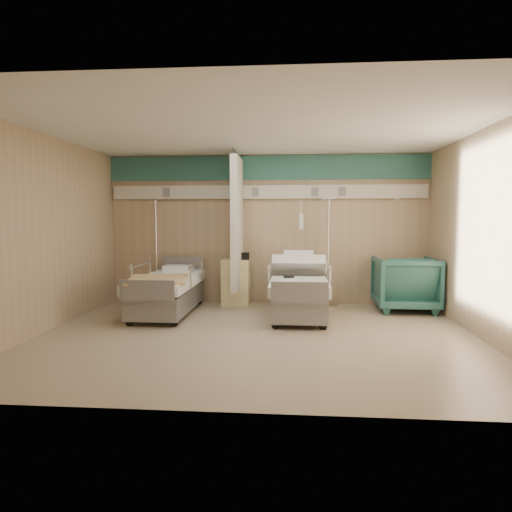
# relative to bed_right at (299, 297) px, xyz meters

# --- Properties ---
(ground) EXTENTS (6.00, 5.00, 0.00)m
(ground) POSITION_rel_bed_right_xyz_m (-0.60, -1.30, -0.32)
(ground) COLOR gray
(ground) RESTS_ON ground
(room_walls) EXTENTS (6.04, 5.04, 2.82)m
(room_walls) POSITION_rel_bed_right_xyz_m (-0.63, -1.05, 1.55)
(room_walls) COLOR tan
(room_walls) RESTS_ON ground
(bed_right) EXTENTS (1.00, 2.16, 0.63)m
(bed_right) POSITION_rel_bed_right_xyz_m (0.00, 0.00, 0.00)
(bed_right) COLOR white
(bed_right) RESTS_ON ground
(bed_left) EXTENTS (1.00, 2.16, 0.63)m
(bed_left) POSITION_rel_bed_right_xyz_m (-2.20, 0.00, 0.00)
(bed_left) COLOR white
(bed_left) RESTS_ON ground
(bedside_cabinet) EXTENTS (0.50, 0.48, 0.85)m
(bedside_cabinet) POSITION_rel_bed_right_xyz_m (-1.15, 0.90, 0.11)
(bedside_cabinet) COLOR beige
(bedside_cabinet) RESTS_ON ground
(visitor_armchair) EXTENTS (1.03, 1.06, 0.95)m
(visitor_armchair) POSITION_rel_bed_right_xyz_m (1.85, 0.60, 0.16)
(visitor_armchair) COLOR #1F4F4A
(visitor_armchair) RESTS_ON ground
(waffle_blanket) EXTENTS (0.67, 0.61, 0.07)m
(waffle_blanket) POSITION_rel_bed_right_xyz_m (1.84, 0.61, 0.67)
(waffle_blanket) COLOR silver
(waffle_blanket) RESTS_ON visitor_armchair
(iv_stand_right) EXTENTS (0.35, 0.35, 1.97)m
(iv_stand_right) POSITION_rel_bed_right_xyz_m (0.54, 0.88, 0.09)
(iv_stand_right) COLOR silver
(iv_stand_right) RESTS_ON ground
(iv_stand_left) EXTENTS (0.35, 0.35, 1.95)m
(iv_stand_left) POSITION_rel_bed_right_xyz_m (-2.68, 0.98, 0.08)
(iv_stand_left) COLOR silver
(iv_stand_left) RESTS_ON ground
(call_remote) EXTENTS (0.18, 0.13, 0.04)m
(call_remote) POSITION_rel_bed_right_xyz_m (-0.16, 0.02, 0.33)
(call_remote) COLOR black
(call_remote) RESTS_ON bed_right
(tan_blanket) EXTENTS (1.10, 1.28, 0.04)m
(tan_blanket) POSITION_rel_bed_right_xyz_m (-2.22, -0.46, 0.33)
(tan_blanket) COLOR tan
(tan_blanket) RESTS_ON bed_left
(toiletry_bag) EXTENTS (0.25, 0.18, 0.13)m
(toiletry_bag) POSITION_rel_bed_right_xyz_m (-1.02, 0.87, 0.60)
(toiletry_bag) COLOR black
(toiletry_bag) RESTS_ON bedside_cabinet
(white_cup) EXTENTS (0.10, 0.10, 0.12)m
(white_cup) POSITION_rel_bed_right_xyz_m (-1.20, 0.96, 0.59)
(white_cup) COLOR white
(white_cup) RESTS_ON bedside_cabinet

